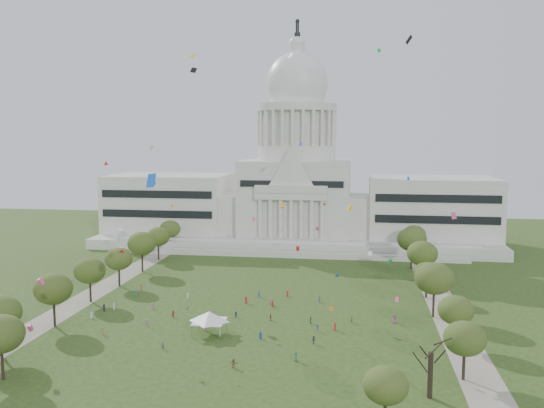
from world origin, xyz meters
The scene contains 34 objects.
ground centered at (0.00, 0.00, 0.00)m, with size 400.00×400.00×0.00m, color #2D4418.
capitol centered at (0.00, 113.59, 22.30)m, with size 160.00×64.50×91.30m.
path_left centered at (-48.00, 30.00, 0.02)m, with size 8.00×160.00×0.04m, color gray.
path_right centered at (48.00, 30.00, 0.02)m, with size 8.00×160.00×0.04m, color gray.
row_tree_r_0 centered at (44.94, -19.59, 7.75)m, with size 7.67×7.67×10.91m.
row_tree_l_1 centered at (-44.07, -2.96, 8.95)m, with size 8.86×8.86×12.59m.
row_tree_r_1 centered at (46.22, -1.75, 7.66)m, with size 7.58×7.58×10.78m.
row_tree_l_2 centered at (-45.04, 17.30, 8.51)m, with size 8.42×8.42×11.97m.
row_tree_r_2 centered at (44.17, 17.44, 9.66)m, with size 9.55×9.55×13.58m.
row_tree_l_3 centered at (-44.09, 33.92, 8.21)m, with size 8.12×8.12×11.55m.
row_tree_r_3 centered at (44.40, 34.48, 7.08)m, with size 7.01×7.01×9.98m.
row_tree_l_4 centered at (-44.08, 52.42, 9.39)m, with size 9.29×9.29×13.21m.
row_tree_r_4 centered at (44.76, 50.04, 9.29)m, with size 9.19×9.19×13.06m.
row_tree_l_5 centered at (-45.22, 71.01, 8.42)m, with size 8.33×8.33×11.85m.
row_tree_r_5 centered at (43.49, 70.19, 9.93)m, with size 9.82×9.82×13.96m.
row_tree_l_6 centered at (-46.87, 89.14, 8.27)m, with size 8.19×8.19×11.64m.
row_tree_r_6 centered at (45.96, 88.13, 8.51)m, with size 8.42×8.42×11.97m.
near_tree_0 centered at (-38.00, -32.00, 8.56)m, with size 8.47×8.47×12.04m.
near_tree_1 centered at (30.00, -40.00, 7.00)m, with size 6.93×6.93×9.86m.
big_bare_tree centered at (38.00, -28.00, 8.67)m, with size 6.00×5.00×12.80m.
event_tent centered at (-6.98, -2.70, 4.14)m, with size 9.59×9.59×5.33m.
person_0 centered at (34.44, 11.30, 0.99)m, with size 0.97×0.63×1.99m, color #994C8C.
person_2 centered at (24.54, 9.85, 0.80)m, with size 0.78×0.48×1.59m, color olive.
person_3 centered at (16.76, 2.70, 0.79)m, with size 1.02×0.53×1.58m, color navy.
person_4 centered at (5.10, 8.71, 0.87)m, with size 1.02×0.56×1.74m, color olive.
person_5 centered at (-3.60, 9.58, 0.77)m, with size 1.43×0.56×1.54m, color navy.
person_6 centered at (13.82, -15.42, 0.95)m, with size 0.92×0.60×1.89m, color #33723F.
person_7 centered at (-14.29, -13.13, 0.77)m, with size 0.56×0.41×1.54m, color #4C4C51.
person_8 centered at (-18.86, 7.62, 0.83)m, with size 0.81×0.50×1.67m, color #B21E1E.
person_9 centered at (16.59, -5.45, 0.87)m, with size 1.13×0.58×1.75m, color #26262B.
person_10 centered at (14.80, 7.99, 0.87)m, with size 1.02×0.56×1.75m, color #33723F.
person_11 centered at (2.40, -20.48, 0.92)m, with size 1.71×0.68×1.84m, color olive.
distant_crowd centered at (-13.39, 13.75, 0.86)m, with size 59.61×37.14×1.91m.
kite_swarm centered at (0.95, 7.51, 28.88)m, with size 82.25×107.34×63.67m.
Camera 1 is at (25.40, -123.91, 43.95)m, focal length 38.00 mm.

